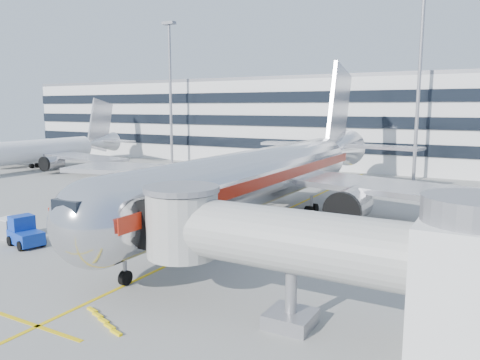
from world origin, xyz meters
The scene contains 15 objects.
ground centered at (0.00, 0.00, 0.00)m, with size 180.00×180.00×0.00m, color gray.
lead_in_line centered at (0.00, 10.00, 0.01)m, with size 0.25×70.00×0.01m, color #DAB30B.
stop_bar centered at (0.00, -14.00, 0.01)m, with size 6.00×0.25×0.01m, color #DAB30B.
main_jet centered at (0.00, 11.72, 4.23)m, with size 50.95×48.70×16.06m.
jet_bridge centered at (12.18, -8.00, 3.87)m, with size 17.80×4.50×7.00m.
terminal centered at (0.00, 57.95, 7.80)m, with size 150.00×24.25×15.60m.
light_mast_west centered at (-35.00, 42.00, 14.88)m, with size 2.40×1.20×25.45m.
light_mast_centre centered at (8.00, 42.00, 14.88)m, with size 2.40×1.20×25.45m.
second_jet centered at (-48.67, 22.80, 3.18)m, with size 38.21×36.52×12.04m.
belt_loader centered at (-7.25, 1.30, 0.57)m, with size 4.28×2.64×2.00m.
baggage_tug centered at (-12.19, -5.70, 0.97)m, with size 3.31×2.51×2.24m.
cargo_container_left centered at (-12.71, -0.44, 0.89)m, with size 2.06×2.06×1.76m.
cargo_container_right centered at (-12.48, -1.78, 0.93)m, with size 2.05×2.05×1.85m.
cargo_container_front centered at (-15.07, -5.06, 0.83)m, with size 1.66×1.66×1.65m.
ramp_worker centered at (-10.61, -2.63, 0.92)m, with size 0.67×0.44×1.84m, color #7DE418.
Camera 1 is at (18.70, -27.51, 10.35)m, focal length 35.00 mm.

